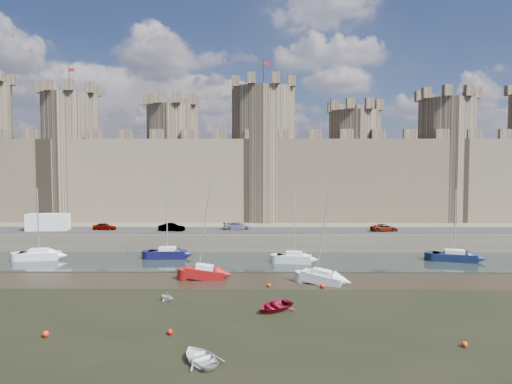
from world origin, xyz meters
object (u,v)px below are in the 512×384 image
at_px(car_0, 105,227).
at_px(sailboat_3, 454,256).
at_px(sailboat_2, 294,258).
at_px(van, 48,222).
at_px(sailboat_5, 322,277).
at_px(car_1, 172,227).
at_px(car_3, 384,228).
at_px(sailboat_1, 167,253).
at_px(sailboat_4, 205,272).
at_px(car_2, 237,226).
at_px(sailboat_0, 39,255).

height_order(car_0, sailboat_3, sailboat_3).
distance_m(car_0, sailboat_2, 29.32).
xyz_separation_m(van, sailboat_2, (35.04, -10.67, -3.00)).
bearing_deg(sailboat_5, car_1, 157.63).
distance_m(car_3, sailboat_2, 17.30).
bearing_deg(sailboat_2, sailboat_1, 179.97).
xyz_separation_m(car_0, sailboat_2, (26.97, -11.26, -2.31)).
relative_size(sailboat_2, sailboat_4, 0.93).
bearing_deg(sailboat_5, car_2, 137.91).
xyz_separation_m(car_2, sailboat_3, (27.56, -10.45, -2.39)).
bearing_deg(sailboat_0, sailboat_3, -8.18).
bearing_deg(car_1, sailboat_5, -130.16).
bearing_deg(sailboat_0, car_2, 14.62).
bearing_deg(sailboat_5, van, 175.05).
xyz_separation_m(sailboat_0, sailboat_2, (32.03, -1.61, 0.02)).
relative_size(car_2, van, 0.73).
xyz_separation_m(car_2, van, (-27.56, -1.09, 0.64)).
relative_size(car_3, sailboat_4, 0.40).
bearing_deg(sailboat_5, sailboat_0, -174.52).
xyz_separation_m(car_2, sailboat_5, (9.63, -21.36, -2.44)).
bearing_deg(sailboat_2, car_2, 132.11).
bearing_deg(car_0, sailboat_3, -99.41).
distance_m(car_2, car_3, 21.30).
bearing_deg(sailboat_2, sailboat_3, 13.38).
relative_size(sailboat_3, sailboat_4, 0.93).
bearing_deg(van, car_0, -0.69).
bearing_deg(sailboat_4, sailboat_0, 156.17).
bearing_deg(sailboat_0, sailboat_5, -26.02).
bearing_deg(sailboat_2, car_1, 158.73).
relative_size(car_3, van, 0.68).
bearing_deg(car_2, car_1, 96.12).
bearing_deg(sailboat_5, car_3, 83.28).
relative_size(sailboat_0, sailboat_1, 0.97).
distance_m(car_2, sailboat_0, 26.67).
bearing_deg(sailboat_3, sailboat_5, -131.86).
xyz_separation_m(van, sailboat_1, (19.03, -7.94, -2.99)).
bearing_deg(van, car_3, -5.39).
bearing_deg(sailboat_1, van, 155.67).
xyz_separation_m(car_2, sailboat_1, (-8.53, -9.03, -2.35)).
relative_size(van, sailboat_1, 0.61).
relative_size(sailboat_0, sailboat_2, 1.00).
bearing_deg(car_3, sailboat_3, -149.44).
distance_m(car_1, sailboat_3, 38.06).
bearing_deg(car_3, sailboat_4, 122.56).
relative_size(car_0, car_2, 0.79).
bearing_deg(sailboat_4, car_1, 110.44).
bearing_deg(sailboat_0, sailboat_2, -10.72).
bearing_deg(sailboat_3, sailboat_0, -163.52).
xyz_separation_m(sailboat_1, sailboat_3, (36.09, -1.42, -0.04)).
xyz_separation_m(van, sailboat_4, (25.10, -18.49, -3.03)).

